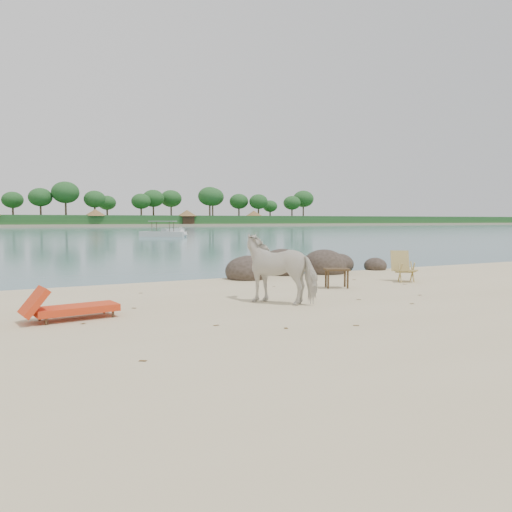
{
  "coord_description": "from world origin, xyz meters",
  "views": [
    {
      "loc": [
        -5.69,
        -8.08,
        1.82
      ],
      "look_at": [
        -0.55,
        2.0,
        1.0
      ],
      "focal_mm": 35.0,
      "sensor_mm": 36.0,
      "label": 1
    }
  ],
  "objects": [
    {
      "name": "far_shore",
      "position": [
        0.0,
        170.0,
        0.0
      ],
      "size": [
        420.0,
        90.0,
        1.4
      ],
      "primitive_type": "cube",
      "color": "tan",
      "rests_on": "ground"
    },
    {
      "name": "dead_leaves",
      "position": [
        0.21,
        0.88,
        0.01
      ],
      "size": [
        9.0,
        6.62,
        0.0
      ],
      "color": "brown",
      "rests_on": "ground"
    },
    {
      "name": "cow",
      "position": [
        -0.31,
        1.29,
        0.75
      ],
      "size": [
        1.75,
        1.87,
        1.49
      ],
      "primitive_type": "imported",
      "rotation": [
        0.0,
        0.0,
        3.84
      ],
      "color": "silver",
      "rests_on": "ground"
    },
    {
      "name": "boat_far",
      "position": [
        18.67,
        69.02,
        0.3
      ],
      "size": [
        4.89,
        3.77,
        0.59
      ],
      "primitive_type": null,
      "rotation": [
        0.0,
        0.0,
        0.58
      ],
      "color": "beige",
      "rests_on": "water"
    },
    {
      "name": "far_scenery",
      "position": [
        0.03,
        136.7,
        3.14
      ],
      "size": [
        420.0,
        18.0,
        9.5
      ],
      "color": "#1E4C1E",
      "rests_on": "ground"
    },
    {
      "name": "boulders",
      "position": [
        3.04,
        6.2,
        0.23
      ],
      "size": [
        6.41,
        3.01,
        1.14
      ],
      "rotation": [
        0.0,
        0.0,
        0.04
      ],
      "color": "#312921",
      "rests_on": "ground"
    },
    {
      "name": "boat_mid",
      "position": [
        10.32,
        46.29,
        1.44
      ],
      "size": [
        5.27,
        4.93,
        2.87
      ],
      "primitive_type": null,
      "rotation": [
        0.0,
        0.0,
        -0.73
      ],
      "color": "silver",
      "rests_on": "water"
    },
    {
      "name": "side_table",
      "position": [
        2.11,
        2.56,
        0.26
      ],
      "size": [
        0.75,
        0.63,
        0.51
      ],
      "primitive_type": null,
      "rotation": [
        0.0,
        0.0,
        -0.41
      ],
      "color": "#372516",
      "rests_on": "ground"
    },
    {
      "name": "lounge_chair",
      "position": [
        -4.53,
        1.35,
        0.27
      ],
      "size": [
        1.86,
        0.88,
        0.54
      ],
      "primitive_type": null,
      "rotation": [
        0.0,
        0.0,
        0.15
      ],
      "color": "#D94519",
      "rests_on": "ground"
    },
    {
      "name": "water",
      "position": [
        0.0,
        90.0,
        0.0
      ],
      "size": [
        400.0,
        400.0,
        0.0
      ],
      "primitive_type": "plane",
      "color": "#325E65",
      "rests_on": "ground"
    },
    {
      "name": "deck_chair",
      "position": [
        4.71,
        2.74,
        0.45
      ],
      "size": [
        0.81,
        0.83,
        0.9
      ],
      "primitive_type": null,
      "rotation": [
        0.0,
        0.0,
        -0.51
      ],
      "color": "tan",
      "rests_on": "ground"
    }
  ]
}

